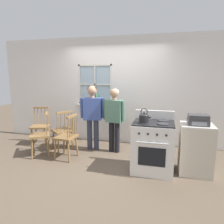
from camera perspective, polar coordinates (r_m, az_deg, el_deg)
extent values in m
plane|color=brown|center=(4.18, -3.66, -14.26)|extent=(16.00, 16.00, 0.00)
cube|color=white|center=(6.00, -18.99, 6.11)|extent=(2.20, 0.06, 2.70)
cube|color=white|center=(5.03, 18.59, 5.40)|extent=(3.29, 0.06, 2.70)
cube|color=white|center=(5.44, -4.62, -2.87)|extent=(0.91, 0.06, 0.99)
cube|color=white|center=(5.33, -4.93, 17.07)|extent=(0.91, 0.06, 0.67)
cube|color=silver|center=(5.28, -4.98, 2.02)|extent=(0.97, 0.10, 0.03)
cube|color=#9EB7C6|center=(5.31, -4.75, 7.86)|extent=(0.85, 0.01, 0.98)
cube|color=silver|center=(5.28, -4.86, 7.84)|extent=(0.04, 0.02, 1.04)
cube|color=silver|center=(5.28, -4.86, 7.84)|extent=(0.91, 0.02, 0.04)
cube|color=silver|center=(5.44, -9.23, 7.82)|extent=(0.04, 0.03, 1.04)
cube|color=silver|center=(5.16, -0.24, 7.82)|extent=(0.04, 0.03, 1.04)
cube|color=silver|center=(5.28, -4.94, 13.25)|extent=(0.91, 0.03, 0.04)
cube|color=silver|center=(5.33, -4.77, 2.48)|extent=(0.91, 0.03, 0.04)
cube|color=olive|center=(4.87, -14.06, -5.13)|extent=(0.57, 0.58, 0.04)
cylinder|color=olive|center=(5.14, -12.89, -7.07)|extent=(0.06, 0.09, 0.45)
cylinder|color=olive|center=(5.02, -16.46, -7.66)|extent=(0.09, 0.06, 0.45)
cylinder|color=olive|center=(4.86, -11.32, -8.02)|extent=(0.09, 0.06, 0.45)
cylinder|color=olive|center=(4.74, -15.06, -8.69)|extent=(0.06, 0.09, 0.45)
cylinder|color=olive|center=(4.73, -11.36, -2.69)|extent=(0.06, 0.05, 0.44)
cylinder|color=olive|center=(4.70, -12.35, -2.83)|extent=(0.06, 0.05, 0.44)
cylinder|color=olive|center=(4.66, -13.35, -2.97)|extent=(0.06, 0.05, 0.44)
cylinder|color=olive|center=(4.63, -14.37, -3.11)|extent=(0.06, 0.05, 0.44)
cylinder|color=olive|center=(4.59, -15.40, -3.26)|extent=(0.06, 0.05, 0.44)
cube|color=olive|center=(4.61, -13.47, -0.11)|extent=(0.27, 0.32, 0.04)
cube|color=olive|center=(4.65, -19.95, -6.18)|extent=(0.56, 0.57, 0.04)
cylinder|color=olive|center=(4.90, -21.58, -8.44)|extent=(0.09, 0.06, 0.45)
cylinder|color=olive|center=(4.58, -21.89, -9.78)|extent=(0.06, 0.09, 0.45)
cylinder|color=olive|center=(4.88, -17.79, -8.27)|extent=(0.06, 0.09, 0.45)
cylinder|color=olive|center=(4.56, -17.82, -9.60)|extent=(0.09, 0.06, 0.45)
cylinder|color=olive|center=(4.76, -17.98, -2.91)|extent=(0.06, 0.05, 0.44)
cylinder|color=olive|center=(4.68, -17.99, -3.16)|extent=(0.06, 0.05, 0.44)
cylinder|color=olive|center=(4.59, -18.00, -3.41)|extent=(0.06, 0.05, 0.44)
cylinder|color=olive|center=(4.50, -18.02, -3.68)|extent=(0.06, 0.05, 0.44)
cylinder|color=olive|center=(4.41, -18.03, -3.96)|extent=(0.06, 0.05, 0.44)
cube|color=olive|center=(4.54, -18.17, -0.51)|extent=(0.23, 0.34, 0.04)
cube|color=olive|center=(5.40, -19.91, -3.91)|extent=(0.51, 0.50, 0.04)
cylinder|color=olive|center=(5.37, -22.02, -6.81)|extent=(0.07, 0.08, 0.45)
cylinder|color=olive|center=(5.26, -18.52, -6.93)|extent=(0.08, 0.07, 0.45)
cylinder|color=olive|center=(5.66, -20.90, -5.87)|extent=(0.08, 0.07, 0.45)
cylinder|color=olive|center=(5.56, -17.57, -5.97)|extent=(0.07, 0.08, 0.45)
cylinder|color=olive|center=(5.57, -21.27, -1.24)|extent=(0.04, 0.07, 0.44)
cylinder|color=olive|center=(5.54, -20.40, -1.24)|extent=(0.04, 0.07, 0.44)
cylinder|color=olive|center=(5.51, -19.51, -1.24)|extent=(0.04, 0.07, 0.44)
cylinder|color=olive|center=(5.48, -18.61, -1.25)|extent=(0.04, 0.07, 0.44)
cylinder|color=olive|center=(5.46, -17.71, -1.25)|extent=(0.04, 0.07, 0.44)
cube|color=olive|center=(5.47, -19.66, 1.19)|extent=(0.38, 0.14, 0.04)
cube|color=olive|center=(4.34, -13.08, -7.00)|extent=(0.43, 0.45, 0.04)
cylinder|color=olive|center=(4.63, -13.57, -9.06)|extent=(0.07, 0.07, 0.45)
cylinder|color=olive|center=(4.36, -15.95, -10.40)|extent=(0.07, 0.07, 0.45)
cylinder|color=olive|center=(4.48, -10.03, -9.61)|extent=(0.07, 0.07, 0.45)
cylinder|color=olive|center=(4.20, -12.27, -11.06)|extent=(0.07, 0.07, 0.45)
cylinder|color=olive|center=(4.34, -10.05, -3.82)|extent=(0.07, 0.02, 0.44)
cylinder|color=olive|center=(4.27, -10.62, -4.10)|extent=(0.07, 0.02, 0.44)
cylinder|color=olive|center=(4.19, -11.22, -4.38)|extent=(0.07, 0.02, 0.44)
cylinder|color=olive|center=(4.12, -11.83, -4.68)|extent=(0.07, 0.02, 0.44)
cylinder|color=olive|center=(4.04, -12.47, -4.98)|extent=(0.07, 0.02, 0.44)
cube|color=olive|center=(4.14, -11.33, -1.21)|extent=(0.07, 0.38, 0.04)
cylinder|color=#2D3347|center=(4.79, -6.41, -6.40)|extent=(0.12, 0.12, 0.73)
cylinder|color=#2D3347|center=(4.77, -4.53, -6.44)|extent=(0.12, 0.12, 0.73)
cube|color=#384C8E|center=(4.64, -5.60, 0.91)|extent=(0.44, 0.29, 0.51)
cylinder|color=#384C8E|center=(4.65, -8.60, 1.13)|extent=(0.10, 0.12, 0.47)
cylinder|color=#384C8E|center=(4.58, -2.64, 1.09)|extent=(0.10, 0.12, 0.47)
cylinder|color=tan|center=(4.60, -5.66, 4.42)|extent=(0.10, 0.10, 0.06)
sphere|color=tan|center=(4.58, -5.70, 6.16)|extent=(0.22, 0.22, 0.22)
ellipsoid|color=#332319|center=(4.60, -5.67, 6.42)|extent=(0.22, 0.22, 0.18)
cylinder|color=black|center=(4.64, -0.15, -7.00)|extent=(0.12, 0.12, 0.71)
cylinder|color=black|center=(4.58, 1.44, -7.21)|extent=(0.12, 0.12, 0.71)
cube|color=#4C7560|center=(4.47, 0.66, 0.29)|extent=(0.39, 0.27, 0.50)
cylinder|color=#4C7560|center=(4.54, -1.96, 0.69)|extent=(0.09, 0.12, 0.46)
cylinder|color=#4C7560|center=(4.36, 3.17, 0.29)|extent=(0.09, 0.12, 0.46)
cylinder|color=tan|center=(4.42, 0.67, 3.84)|extent=(0.10, 0.10, 0.06)
sphere|color=tan|center=(4.41, 0.67, 5.46)|extent=(0.19, 0.19, 0.19)
ellipsoid|color=silver|center=(4.42, 0.75, 5.69)|extent=(0.19, 0.19, 0.16)
cube|color=white|center=(3.77, 11.58, -9.85)|extent=(0.73, 0.64, 0.90)
cube|color=black|center=(3.64, 11.84, -3.01)|extent=(0.72, 0.61, 0.02)
cylinder|color=#2D2D30|center=(3.52, 9.07, -3.06)|extent=(0.20, 0.20, 0.02)
cylinder|color=#2D2D30|center=(3.51, 14.44, -3.32)|extent=(0.20, 0.20, 0.02)
cylinder|color=#2D2D30|center=(3.77, 9.45, -2.18)|extent=(0.20, 0.20, 0.02)
cylinder|color=#2D2D30|center=(3.76, 14.46, -2.41)|extent=(0.20, 0.20, 0.02)
cube|color=white|center=(3.90, 12.10, -0.73)|extent=(0.73, 0.06, 0.16)
cube|color=black|center=(3.49, 11.25, -12.50)|extent=(0.45, 0.01, 0.32)
cylinder|color=silver|center=(3.38, 11.38, -8.70)|extent=(0.51, 0.02, 0.02)
cylinder|color=#232326|center=(3.36, 7.73, -6.09)|extent=(0.04, 0.02, 0.04)
cylinder|color=#232326|center=(3.35, 10.23, -6.23)|extent=(0.04, 0.02, 0.04)
cylinder|color=#232326|center=(3.35, 12.74, -6.36)|extent=(0.04, 0.02, 0.04)
cylinder|color=#232326|center=(3.35, 15.26, -6.47)|extent=(0.04, 0.02, 0.04)
cylinder|color=black|center=(3.50, 9.10, -1.97)|extent=(0.17, 0.17, 0.12)
ellipsoid|color=black|center=(3.49, 9.13, -1.00)|extent=(0.16, 0.16, 0.07)
sphere|color=black|center=(3.48, 9.15, -0.28)|extent=(0.03, 0.03, 0.03)
cylinder|color=black|center=(3.49, 10.43, -1.74)|extent=(0.08, 0.03, 0.07)
torus|color=black|center=(3.48, 9.16, 0.05)|extent=(0.12, 0.01, 0.12)
cylinder|color=#935B3D|center=(5.24, -4.58, 2.78)|extent=(0.14, 0.14, 0.12)
cylinder|color=#33261C|center=(5.24, -4.59, 3.32)|extent=(0.12, 0.12, 0.01)
cone|color=#388447|center=(5.22, -4.38, 4.72)|extent=(0.07, 0.05, 0.24)
cone|color=#388447|center=(5.25, -4.50, 3.99)|extent=(0.04, 0.06, 0.11)
cone|color=#388447|center=(5.24, -4.73, 4.58)|extent=(0.09, 0.08, 0.22)
cone|color=#388447|center=(5.22, -4.83, 4.45)|extent=(0.06, 0.05, 0.20)
cone|color=#388447|center=(5.21, -4.70, 3.98)|extent=(0.04, 0.06, 0.12)
cone|color=#388447|center=(5.21, -4.48, 4.74)|extent=(0.10, 0.08, 0.25)
cube|color=beige|center=(3.92, 22.76, -9.92)|extent=(0.55, 0.50, 0.87)
cube|color=beige|center=(3.79, 23.24, -3.52)|extent=(0.55, 0.50, 0.03)
cube|color=#38383A|center=(3.76, 23.35, -2.63)|extent=(0.34, 0.28, 0.10)
cube|color=#38383A|center=(3.74, 23.45, -1.28)|extent=(0.32, 0.27, 0.08)
cube|color=gray|center=(3.62, 23.69, -3.12)|extent=(0.24, 0.01, 0.06)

